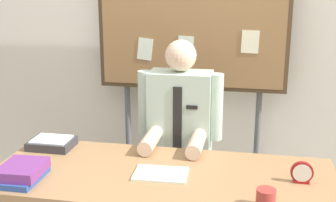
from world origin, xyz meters
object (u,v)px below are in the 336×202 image
person (180,150)px  open_notebook (161,174)px  paper_tray (52,143)px  desk_clock (302,173)px  book_stack (23,172)px  desk (162,188)px  coffee_mug (266,199)px  bulletin_board (192,16)px

person → open_notebook: bearing=-89.7°
paper_tray → open_notebook: bearing=-19.4°
open_notebook → desk_clock: (0.71, 0.05, 0.05)m
desk_clock → paper_tray: 1.47m
person → open_notebook: 0.62m
desk_clock → book_stack: bearing=-170.3°
desk → book_stack: 0.72m
open_notebook → desk_clock: 0.72m
desk_clock → coffee_mug: size_ratio=1.22×
bulletin_board → paper_tray: bearing=-131.2°
bulletin_board → coffee_mug: (0.53, -1.35, -0.69)m
person → book_stack: size_ratio=5.05×
desk → paper_tray: size_ratio=7.03×
bulletin_board → book_stack: (-0.68, -1.29, -0.69)m
open_notebook → person: bearing=90.3°
desk → coffee_mug: (0.53, -0.27, 0.13)m
paper_tray → desk_clock: bearing=-8.3°
book_stack → open_notebook: size_ratio=0.96×
person → desk_clock: bearing=-38.0°
open_notebook → desk_clock: desk_clock is taller
desk → desk_clock: bearing=2.2°
desk_clock → coffee_mug: desk_clock is taller
bulletin_board → coffee_mug: size_ratio=22.25×
desk → desk_clock: size_ratio=16.17×
desk_clock → person: bearing=142.0°
desk_clock → coffee_mug: bearing=-121.4°
desk → coffee_mug: coffee_mug is taller
coffee_mug → paper_tray: (-1.27, 0.51, -0.02)m
desk → open_notebook: size_ratio=6.53×
coffee_mug → paper_tray: 1.37m
desk → open_notebook: (0.00, -0.02, 0.09)m
person → open_notebook: person is taller
book_stack → paper_tray: book_stack is taller
coffee_mug → desk_clock: bearing=58.6°
book_stack → paper_tray: bearing=96.6°
bulletin_board → coffee_mug: bulletin_board is taller
desk → desk_clock: 0.73m
desk → bulletin_board: bearing=90.0°
person → desk_clock: person is taller
person → coffee_mug: bearing=-58.1°
book_stack → coffee_mug: bearing=-2.8°
coffee_mug → bulletin_board: bearing=111.6°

